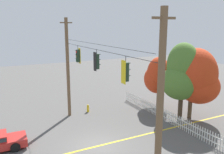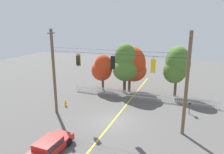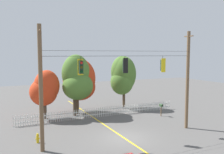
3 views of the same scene
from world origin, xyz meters
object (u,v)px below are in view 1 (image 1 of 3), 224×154
Objects in this scene: fire_hydrant at (88,108)px; traffic_signal_westbound_side at (78,56)px; traffic_signal_southbound_primary at (97,61)px; autumn_maple_near_fence at (158,77)px; autumn_maple_mid at (183,74)px; traffic_signal_northbound_primary at (125,72)px; autumn_oak_far_east at (197,79)px.

traffic_signal_westbound_side is at bearing -31.83° from fire_hydrant.
fire_hydrant is at bearing 164.29° from traffic_signal_southbound_primary.
traffic_signal_westbound_side is at bearing -82.46° from autumn_maple_near_fence.
traffic_signal_northbound_primary is at bearing -60.21° from autumn_maple_mid.
autumn_maple_near_fence is (-8.65, 8.94, -2.77)m from traffic_signal_northbound_primary.
traffic_signal_southbound_primary reaches higher than autumn_maple_near_fence.
autumn_oak_far_east is at bearing 58.53° from autumn_maple_mid.
traffic_signal_northbound_primary is at bearing -45.95° from autumn_maple_near_fence.
fire_hydrant is (-5.38, -7.05, -3.79)m from autumn_maple_mid.
traffic_signal_northbound_primary is 10.48m from autumn_maple_mid.
traffic_signal_westbound_side is 10.64m from autumn_oak_far_east.
traffic_signal_northbound_primary reaches higher than autumn_oak_far_east.
traffic_signal_southbound_primary is at bearing -81.22° from autumn_maple_mid.
traffic_signal_northbound_primary is 0.27× the size of autumn_maple_near_fence.
autumn_maple_near_fence is (-1.18, 8.92, -2.77)m from traffic_signal_westbound_side.
autumn_oak_far_east is 10.61m from fire_hydrant.
traffic_signal_westbound_side and traffic_signal_northbound_primary have the same top height.
traffic_signal_westbound_side reaches higher than autumn_maple_near_fence.
autumn_maple_mid is at bearing 52.65° from fire_hydrant.
traffic_signal_southbound_primary is at bearing -61.23° from autumn_maple_near_fence.
traffic_signal_southbound_primary is 1.82× the size of fire_hydrant.
fire_hydrant is (-3.03, 1.88, -5.65)m from traffic_signal_westbound_side.
traffic_signal_westbound_side is 1.00× the size of traffic_signal_northbound_primary.
autumn_oak_far_east is (-0.76, 9.97, -2.33)m from traffic_signal_southbound_primary.
traffic_signal_northbound_primary is 0.22× the size of autumn_oak_far_east.
traffic_signal_westbound_side reaches higher than autumn_oak_far_east.
fire_hydrant is at bearing -104.72° from autumn_maple_near_fence.
autumn_oak_far_east is at bearing 53.35° from fire_hydrant.
traffic_signal_westbound_side is 0.27× the size of autumn_maple_near_fence.
autumn_maple_mid is (2.35, 8.93, -1.85)m from traffic_signal_westbound_side.
autumn_maple_near_fence is at bearing 97.54° from traffic_signal_westbound_side.
autumn_oak_far_east reaches higher than fire_hydrant.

